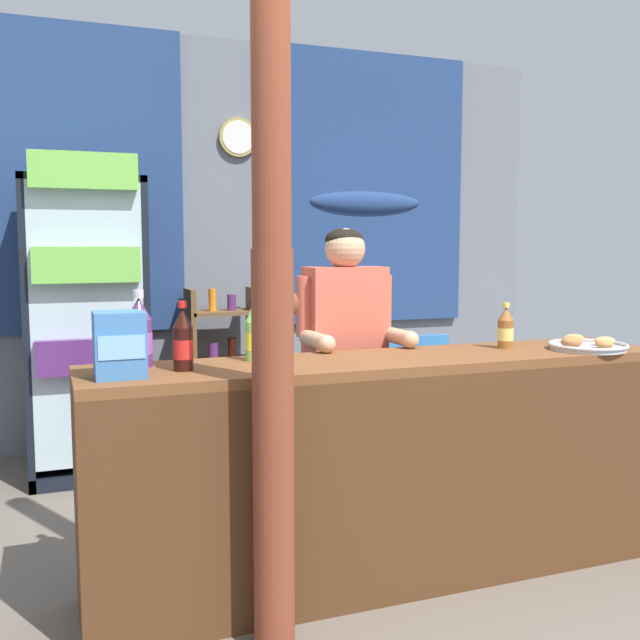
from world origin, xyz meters
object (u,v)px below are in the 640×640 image
object	(u,v)px
bottle_shelf_rack	(223,365)
snack_box_biscuit	(119,345)
pastry_tray	(587,345)
timber_post	(272,266)
soda_bottle_grape_soda	(139,334)
drink_fridge	(85,304)
plastic_lawn_chair	(407,392)
stall_counter	(398,452)
soda_bottle_cola	(183,341)
shopkeeper	(345,345)
soda_bottle_iced_tea	(506,329)
soda_bottle_lime_soda	(253,334)

from	to	relation	value
bottle_shelf_rack	snack_box_biscuit	bearing A→B (deg)	-111.42
snack_box_biscuit	pastry_tray	size ratio (longest dim) A/B	0.68
bottle_shelf_rack	snack_box_biscuit	xyz separation A→B (m)	(-0.88, -2.25, 0.47)
bottle_shelf_rack	timber_post	bearing A→B (deg)	-99.21
bottle_shelf_rack	soda_bottle_grape_soda	size ratio (longest dim) A/B	3.77
drink_fridge	plastic_lawn_chair	distance (m)	2.03
stall_counter	bottle_shelf_rack	distance (m)	2.29
timber_post	soda_bottle_cola	world-z (taller)	timber_post
shopkeeper	snack_box_biscuit	xyz separation A→B (m)	(-1.08, -0.54, 0.13)
soda_bottle_cola	pastry_tray	bearing A→B (deg)	-3.18
bottle_shelf_rack	soda_bottle_iced_tea	world-z (taller)	soda_bottle_iced_tea
stall_counter	timber_post	world-z (taller)	timber_post
drink_fridge	soda_bottle_lime_soda	size ratio (longest dim) A/B	7.57
stall_counter	soda_bottle_iced_tea	distance (m)	0.78
stall_counter	shopkeeper	xyz separation A→B (m)	(0.00, 0.57, 0.36)
plastic_lawn_chair	soda_bottle_grape_soda	world-z (taller)	soda_bottle_grape_soda
shopkeeper	soda_bottle_iced_tea	distance (m)	0.74
plastic_lawn_chair	soda_bottle_lime_soda	bearing A→B (deg)	-138.37
plastic_lawn_chair	snack_box_biscuit	world-z (taller)	snack_box_biscuit
bottle_shelf_rack	snack_box_biscuit	distance (m)	2.46
soda_bottle_grape_soda	soda_bottle_iced_tea	distance (m)	1.60
bottle_shelf_rack	snack_box_biscuit	world-z (taller)	snack_box_biscuit
drink_fridge	soda_bottle_lime_soda	world-z (taller)	drink_fridge
bottle_shelf_rack	soda_bottle_grape_soda	bearing A→B (deg)	-111.16
soda_bottle_cola	soda_bottle_grape_soda	bearing A→B (deg)	134.02
drink_fridge	bottle_shelf_rack	bearing A→B (deg)	18.24
bottle_shelf_rack	plastic_lawn_chair	world-z (taller)	bottle_shelf_rack
shopkeeper	soda_bottle_grape_soda	world-z (taller)	shopkeeper
drink_fridge	snack_box_biscuit	bearing A→B (deg)	-89.40
drink_fridge	shopkeeper	world-z (taller)	drink_fridge
soda_bottle_iced_tea	pastry_tray	bearing A→B (deg)	-28.61
snack_box_biscuit	soda_bottle_cola	bearing A→B (deg)	14.74
shopkeeper	pastry_tray	world-z (taller)	shopkeeper
soda_bottle_grape_soda	soda_bottle_cola	size ratio (longest dim) A/B	1.13
timber_post	drink_fridge	distance (m)	2.31
soda_bottle_lime_soda	plastic_lawn_chair	bearing A→B (deg)	41.63
bottle_shelf_rack	soda_bottle_grape_soda	world-z (taller)	soda_bottle_grape_soda
pastry_tray	soda_bottle_iced_tea	bearing A→B (deg)	151.39
plastic_lawn_chair	shopkeeper	bearing A→B (deg)	-133.11
shopkeeper	snack_box_biscuit	distance (m)	1.22
plastic_lawn_chair	soda_bottle_iced_tea	bearing A→B (deg)	-96.61
timber_post	soda_bottle_cola	distance (m)	0.51
timber_post	shopkeeper	xyz separation A→B (m)	(0.61, 0.83, -0.40)
soda_bottle_iced_tea	soda_bottle_lime_soda	bearing A→B (deg)	177.15
stall_counter	timber_post	bearing A→B (deg)	-156.94
plastic_lawn_chair	timber_post	bearing A→B (deg)	-129.84
shopkeeper	soda_bottle_grape_soda	bearing A→B (deg)	-161.17
soda_bottle_lime_soda	soda_bottle_cola	bearing A→B (deg)	-156.78
soda_bottle_iced_tea	soda_bottle_grape_soda	bearing A→B (deg)	177.37
soda_bottle_grape_soda	snack_box_biscuit	xyz separation A→B (m)	(-0.09, -0.21, -0.01)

